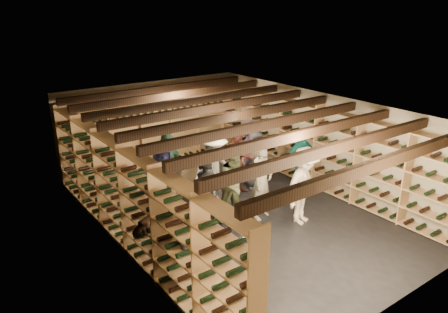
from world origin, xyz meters
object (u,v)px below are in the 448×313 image
(person_11, at_px, (252,150))
(person_2, at_px, (235,184))
(person_8, at_px, (239,161))
(person_12, at_px, (255,160))
(person_3, at_px, (304,186))
(person_10, at_px, (167,169))
(person_1, at_px, (207,198))
(crate_stack_right, at_px, (239,169))
(crate_loose, at_px, (233,166))
(person_4, at_px, (301,159))
(person_7, at_px, (262,181))
(person_0, at_px, (195,239))
(person_6, at_px, (163,181))
(crate_stack_left, at_px, (190,181))
(person_5, at_px, (171,222))
(person_9, at_px, (214,168))

(person_11, bearing_deg, person_2, -161.80)
(person_8, relative_size, person_12, 1.11)
(person_2, relative_size, person_3, 1.00)
(person_10, bearing_deg, person_1, -112.52)
(crate_stack_right, height_order, person_8, person_8)
(crate_loose, distance_m, person_8, 1.77)
(person_4, relative_size, person_12, 1.01)
(person_4, relative_size, person_7, 0.89)
(person_0, bearing_deg, person_6, 48.32)
(person_10, bearing_deg, crate_stack_left, -17.43)
(person_6, relative_size, person_12, 1.12)
(person_2, bearing_deg, person_8, 54.07)
(person_5, bearing_deg, person_10, 65.01)
(crate_stack_right, relative_size, person_7, 0.31)
(person_0, relative_size, person_5, 1.04)
(crate_loose, xyz_separation_m, person_2, (-1.76, -2.42, 0.77))
(person_10, bearing_deg, crate_loose, 1.17)
(person_4, bearing_deg, person_3, -128.49)
(person_6, bearing_deg, crate_stack_left, 43.45)
(person_9, xyz_separation_m, person_11, (1.63, 0.58, -0.05))
(crate_stack_right, xyz_separation_m, person_0, (-3.46, -3.24, 0.61))
(person_1, bearing_deg, person_12, 7.31)
(crate_loose, bearing_deg, person_12, -102.42)
(crate_loose, height_order, person_9, person_9)
(person_3, distance_m, person_5, 3.06)
(person_11, distance_m, person_12, 0.55)
(person_2, distance_m, person_11, 2.35)
(person_5, bearing_deg, person_3, -2.69)
(crate_loose, distance_m, person_4, 2.21)
(person_3, height_order, person_6, person_3)
(crate_stack_right, xyz_separation_m, person_1, (-2.47, -2.13, 0.66))
(person_3, xyz_separation_m, person_7, (-0.56, 0.71, 0.01))
(person_8, height_order, person_10, person_10)
(crate_stack_right, xyz_separation_m, person_6, (-2.70, -0.75, 0.59))
(person_2, relative_size, person_10, 0.97)
(crate_stack_right, relative_size, person_11, 0.33)
(crate_stack_left, xyz_separation_m, crate_stack_right, (1.70, 0.23, -0.17))
(crate_stack_left, bearing_deg, crate_loose, 23.71)
(person_7, bearing_deg, person_0, -174.22)
(crate_stack_right, xyz_separation_m, crate_loose, (0.25, 0.63, -0.17))
(crate_stack_right, height_order, person_2, person_2)
(person_6, relative_size, person_10, 0.96)
(person_2, height_order, person_11, person_2)
(crate_stack_right, xyz_separation_m, person_8, (-0.59, -0.73, 0.59))
(person_5, distance_m, person_12, 3.84)
(person_10, bearing_deg, crate_stack_right, -11.74)
(crate_loose, distance_m, person_1, 3.96)
(person_0, relative_size, person_3, 1.02)
(person_10, bearing_deg, person_2, -80.85)
(person_8, bearing_deg, person_9, -158.72)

